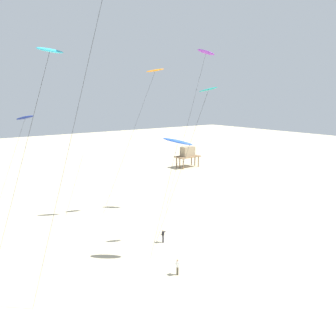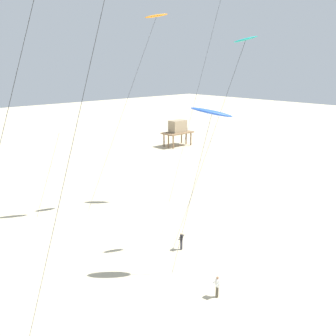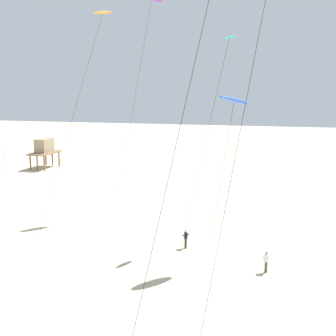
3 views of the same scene
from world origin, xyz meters
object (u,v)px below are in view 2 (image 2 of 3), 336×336
at_px(kite_white, 59,132).
at_px(kite_teal, 244,45).
at_px(kite_blue, 212,113).
at_px(stilt_house, 178,128).
at_px(kite_flyer_nearest, 181,241).
at_px(kite_flyer_middle, 217,286).
at_px(kite_orange, 155,19).

bearing_deg(kite_white, kite_teal, -65.82).
height_order(kite_blue, stilt_house, kite_blue).
distance_m(kite_white, kite_teal, 20.92).
bearing_deg(kite_flyer_nearest, stilt_house, 46.39).
relative_size(kite_teal, stilt_house, 2.99).
distance_m(kite_teal, kite_flyer_middle, 18.92).
xyz_separation_m(kite_blue, kite_flyer_middle, (-2.32, -3.03, -11.96)).
xyz_separation_m(kite_orange, stilt_house, (25.53, 22.86, -17.21)).
relative_size(kite_teal, kite_flyer_middle, 11.15).
bearing_deg(kite_orange, kite_flyer_nearest, -119.75).
xyz_separation_m(kite_orange, kite_blue, (-6.57, -13.80, -7.97)).
height_order(kite_blue, kite_teal, kite_teal).
bearing_deg(kite_orange, stilt_house, 41.84).
distance_m(kite_white, kite_blue, 19.23).
bearing_deg(kite_orange, kite_flyer_middle, -117.85).
bearing_deg(kite_white, kite_orange, -27.78).
bearing_deg(kite_flyer_middle, kite_flyer_nearest, 64.95).
distance_m(kite_blue, kite_flyer_middle, 12.55).
distance_m(kite_blue, kite_flyer_nearest, 12.64).
height_order(kite_flyer_nearest, kite_flyer_middle, same).
relative_size(kite_teal, kite_flyer_nearest, 11.15).
relative_size(kite_blue, kite_flyer_nearest, 8.02).
height_order(kite_orange, kite_blue, kite_orange).
bearing_deg(kite_white, kite_flyer_nearest, -75.97).
bearing_deg(kite_white, kite_flyer_middle, -88.90).
bearing_deg(kite_white, kite_blue, -81.69).
xyz_separation_m(kite_blue, kite_flyer_nearest, (0.95, 3.96, -11.96)).
height_order(kite_orange, kite_teal, kite_orange).
xyz_separation_m(kite_blue, stilt_house, (32.10, 36.66, -9.23)).
height_order(kite_flyer_nearest, stilt_house, stilt_house).
bearing_deg(kite_flyer_nearest, kite_teal, -33.27).
height_order(kite_orange, stilt_house, kite_orange).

